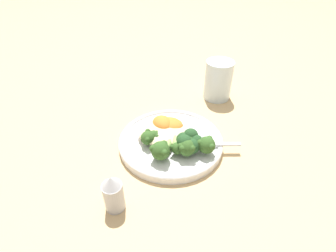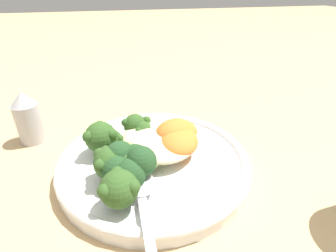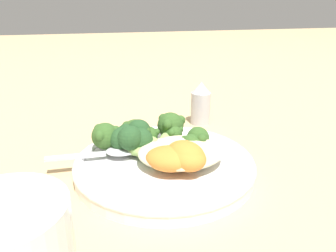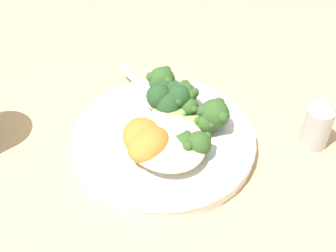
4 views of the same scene
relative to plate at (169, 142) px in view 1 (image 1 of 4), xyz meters
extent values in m
plane|color=tan|center=(0.00, 0.00, -0.01)|extent=(4.00, 4.00, 0.00)
cylinder|color=white|center=(0.00, 0.00, 0.00)|extent=(0.24, 0.24, 0.02)
torus|color=white|center=(0.00, 0.00, 0.00)|extent=(0.24, 0.24, 0.01)
ellipsoid|color=beige|center=(-0.02, 0.01, 0.02)|extent=(0.11, 0.10, 0.02)
ellipsoid|color=#8EB25B|center=(0.00, 0.01, 0.02)|extent=(0.07, 0.04, 0.01)
sphere|color=#335623|center=(-0.03, -0.01, 0.02)|extent=(0.03, 0.03, 0.03)
sphere|color=#335623|center=(-0.03, 0.00, 0.03)|extent=(0.01, 0.01, 0.01)
sphere|color=#335623|center=(-0.04, 0.00, 0.03)|extent=(0.01, 0.01, 0.01)
sphere|color=#335623|center=(-0.04, -0.01, 0.03)|extent=(0.01, 0.01, 0.01)
sphere|color=#335623|center=(-0.03, -0.01, 0.03)|extent=(0.01, 0.01, 0.01)
ellipsoid|color=#8EB25B|center=(-0.02, 0.00, 0.02)|extent=(0.07, 0.05, 0.02)
sphere|color=#335623|center=(-0.05, -0.02, 0.03)|extent=(0.03, 0.03, 0.03)
sphere|color=#335623|center=(-0.05, 0.00, 0.03)|extent=(0.01, 0.01, 0.01)
sphere|color=#335623|center=(-0.05, -0.03, 0.03)|extent=(0.01, 0.01, 0.01)
ellipsoid|color=#8EB25B|center=(0.00, -0.01, 0.02)|extent=(0.06, 0.09, 0.02)
sphere|color=#335623|center=(-0.02, -0.05, 0.02)|extent=(0.03, 0.03, 0.03)
sphere|color=#335623|center=(-0.02, -0.04, 0.03)|extent=(0.01, 0.01, 0.01)
sphere|color=#335623|center=(-0.03, -0.05, 0.03)|extent=(0.01, 0.01, 0.01)
sphere|color=#335623|center=(-0.02, -0.06, 0.03)|extent=(0.01, 0.01, 0.01)
ellipsoid|color=#8EB25B|center=(0.00, -0.01, 0.02)|extent=(0.06, 0.11, 0.02)
sphere|color=#335623|center=(-0.02, -0.06, 0.03)|extent=(0.04, 0.04, 0.04)
sphere|color=#335623|center=(-0.01, -0.05, 0.04)|extent=(0.02, 0.02, 0.02)
sphere|color=#335623|center=(-0.04, -0.06, 0.04)|extent=(0.02, 0.02, 0.02)
sphere|color=#335623|center=(-0.01, -0.08, 0.04)|extent=(0.02, 0.02, 0.02)
ellipsoid|color=#8EB25B|center=(0.01, -0.01, 0.02)|extent=(0.03, 0.08, 0.02)
sphere|color=#335623|center=(0.02, -0.05, 0.02)|extent=(0.03, 0.03, 0.03)
sphere|color=#335623|center=(0.02, -0.04, 0.03)|extent=(0.01, 0.01, 0.01)
sphere|color=#335623|center=(0.01, -0.05, 0.03)|extent=(0.01, 0.01, 0.01)
sphere|color=#335623|center=(0.02, -0.06, 0.03)|extent=(0.01, 0.01, 0.01)
ellipsoid|color=#8EB25B|center=(0.02, -0.01, 0.02)|extent=(0.05, 0.08, 0.02)
sphere|color=#335623|center=(0.03, -0.05, 0.03)|extent=(0.04, 0.04, 0.04)
sphere|color=#335623|center=(0.04, -0.04, 0.04)|extent=(0.01, 0.01, 0.01)
sphere|color=#335623|center=(0.02, -0.04, 0.04)|extent=(0.01, 0.01, 0.01)
sphere|color=#335623|center=(0.02, -0.06, 0.04)|extent=(0.01, 0.01, 0.01)
sphere|color=#335623|center=(0.04, -0.06, 0.04)|extent=(0.01, 0.01, 0.01)
ellipsoid|color=#8EB25B|center=(0.02, -0.01, 0.02)|extent=(0.04, 0.09, 0.01)
sphere|color=#335623|center=(0.04, -0.05, 0.03)|extent=(0.04, 0.04, 0.04)
sphere|color=#335623|center=(0.05, -0.04, 0.04)|extent=(0.01, 0.01, 0.01)
sphere|color=#335623|center=(0.02, -0.04, 0.04)|extent=(0.01, 0.01, 0.01)
sphere|color=#335623|center=(0.02, -0.06, 0.04)|extent=(0.01, 0.01, 0.01)
sphere|color=#335623|center=(0.05, -0.06, 0.04)|extent=(0.01, 0.01, 0.01)
ellipsoid|color=#8EB25B|center=(0.04, -0.01, 0.02)|extent=(0.09, 0.08, 0.01)
sphere|color=#335623|center=(0.08, -0.05, 0.03)|extent=(0.04, 0.04, 0.04)
sphere|color=#335623|center=(0.09, -0.03, 0.04)|extent=(0.01, 0.01, 0.01)
sphere|color=#335623|center=(0.06, -0.05, 0.04)|extent=(0.01, 0.01, 0.01)
sphere|color=#335623|center=(0.09, -0.06, 0.04)|extent=(0.01, 0.01, 0.01)
ellipsoid|color=orange|center=(-0.01, 0.04, 0.03)|extent=(0.07, 0.07, 0.03)
ellipsoid|color=orange|center=(-0.01, 0.03, 0.03)|extent=(0.06, 0.07, 0.03)
ellipsoid|color=orange|center=(0.00, 0.03, 0.02)|extent=(0.08, 0.07, 0.03)
sphere|color=#234723|center=(0.06, -0.03, 0.03)|extent=(0.03, 0.03, 0.03)
sphere|color=#234723|center=(0.05, -0.02, 0.03)|extent=(0.03, 0.03, 0.03)
sphere|color=#234723|center=(0.03, -0.03, 0.03)|extent=(0.03, 0.03, 0.03)
sphere|color=#234723|center=(0.03, -0.04, 0.03)|extent=(0.03, 0.03, 0.03)
sphere|color=#234723|center=(0.05, -0.05, 0.03)|extent=(0.03, 0.03, 0.03)
cube|color=silver|center=(0.12, -0.03, 0.01)|extent=(0.08, 0.01, 0.00)
ellipsoid|color=silver|center=(0.06, -0.03, 0.02)|extent=(0.05, 0.03, 0.01)
cylinder|color=silver|center=(0.15, 0.21, 0.04)|extent=(0.08, 0.08, 0.11)
cylinder|color=#B2B2B7|center=(-0.10, -0.17, 0.02)|extent=(0.04, 0.04, 0.06)
cone|color=#B2B2B7|center=(-0.10, -0.17, 0.06)|extent=(0.03, 0.03, 0.02)
camera|label=1|loc=(-0.02, -0.46, 0.40)|focal=28.00mm
camera|label=2|loc=(0.27, -0.04, 0.20)|focal=28.00mm
camera|label=3|loc=(0.09, 0.38, 0.21)|focal=35.00mm
camera|label=4|loc=(-0.35, 0.24, 0.44)|focal=50.00mm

